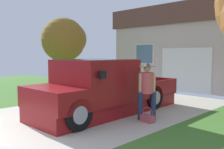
# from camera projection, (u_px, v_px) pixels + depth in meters

# --- Properties ---
(pickup_truck) EXTENTS (2.15, 5.21, 1.70)m
(pickup_truck) POSITION_uv_depth(u_px,v_px,m) (99.00, 90.00, 7.64)
(pickup_truck) COLOR maroon
(pickup_truck) RESTS_ON ground
(person_with_hat) EXTENTS (0.47, 0.47, 1.63)m
(person_with_hat) POSITION_uv_depth(u_px,v_px,m) (147.00, 87.00, 6.98)
(person_with_hat) COLOR navy
(person_with_hat) RESTS_ON ground
(handbag) EXTENTS (0.38, 0.19, 0.42)m
(handbag) POSITION_uv_depth(u_px,v_px,m) (147.00, 118.00, 6.79)
(handbag) COLOR #B24C56
(handbag) RESTS_ON ground
(house_with_garage) EXTENTS (11.12, 5.26, 4.41)m
(house_with_garage) POSITION_uv_depth(u_px,v_px,m) (220.00, 47.00, 13.35)
(house_with_garage) COLOR #C2AFA5
(house_with_garage) RESTS_ON ground
(neighbor_tree) EXTENTS (2.53, 2.78, 3.93)m
(neighbor_tree) POSITION_uv_depth(u_px,v_px,m) (66.00, 40.00, 14.44)
(neighbor_tree) COLOR brown
(neighbor_tree) RESTS_ON ground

